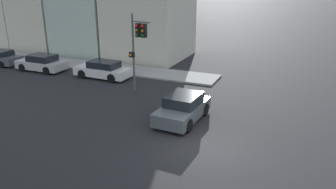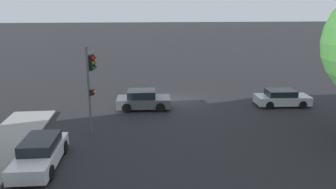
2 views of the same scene
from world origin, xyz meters
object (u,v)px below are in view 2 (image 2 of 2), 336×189
Objects in this scene: traffic_signal at (91,73)px; crossing_car_0 at (282,98)px; crossing_car_1 at (143,100)px; parked_car_0 at (40,153)px.

traffic_signal is 15.17m from crossing_car_0.
traffic_signal reaches higher than crossing_car_1.
parked_car_0 is at bearing -105.99° from traffic_signal.
traffic_signal is 1.26× the size of crossing_car_0.
crossing_car_0 is 0.93× the size of parked_car_0.
crossing_car_0 is at bearing 1.25° from crossing_car_1.
traffic_signal reaches higher than parked_car_0.
traffic_signal is at bearing 156.16° from parked_car_0.
traffic_signal is 5.77m from parked_car_0.
crossing_car_1 reaches higher than parked_car_0.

